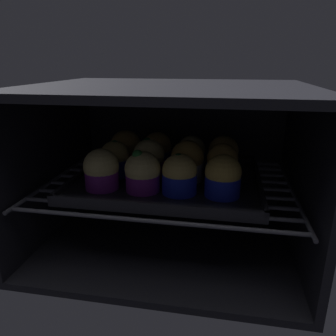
{
  "coord_description": "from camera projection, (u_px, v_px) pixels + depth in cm",
  "views": [
    {
      "loc": [
        12.23,
        -46.26,
        40.26
      ],
      "look_at": [
        0.0,
        20.72,
        17.59
      ],
      "focal_mm": 34.48,
      "sensor_mm": 36.0,
      "label": 1
    }
  ],
  "objects": [
    {
      "name": "muffin_row0_col1",
      "position": [
        143.0,
        173.0,
        0.64
      ],
      "size": [
        7.25,
        7.25,
        8.68
      ],
      "color": "#7A238C",
      "rests_on": "baking_tray"
    },
    {
      "name": "muffin_row1_col0",
      "position": [
        115.0,
        160.0,
        0.73
      ],
      "size": [
        6.93,
        6.93,
        8.23
      ],
      "color": "#1928B7",
      "rests_on": "baking_tray"
    },
    {
      "name": "muffin_row2_col1",
      "position": [
        157.0,
        150.0,
        0.8
      ],
      "size": [
        6.93,
        6.93,
        8.57
      ],
      "color": "#1928B7",
      "rests_on": "baking_tray"
    },
    {
      "name": "muffin_row2_col3",
      "position": [
        223.0,
        154.0,
        0.77
      ],
      "size": [
        7.08,
        7.08,
        8.52
      ],
      "color": "silver",
      "rests_on": "baking_tray"
    },
    {
      "name": "muffin_row1_col2",
      "position": [
        187.0,
        161.0,
        0.71
      ],
      "size": [
        7.31,
        7.31,
        8.84
      ],
      "color": "silver",
      "rests_on": "baking_tray"
    },
    {
      "name": "muffin_row1_col3",
      "position": [
        222.0,
        164.0,
        0.69
      ],
      "size": [
        6.93,
        6.93,
        8.5
      ],
      "color": "#1928B7",
      "rests_on": "baking_tray"
    },
    {
      "name": "muffin_row0_col2",
      "position": [
        179.0,
        175.0,
        0.63
      ],
      "size": [
        6.93,
        6.93,
        8.17
      ],
      "color": "#1928B7",
      "rests_on": "baking_tray"
    },
    {
      "name": "muffin_row2_col2",
      "position": [
        191.0,
        154.0,
        0.78
      ],
      "size": [
        6.93,
        6.93,
        8.13
      ],
      "color": "#1928B7",
      "rests_on": "baking_tray"
    },
    {
      "name": "muffin_row0_col3",
      "position": [
        223.0,
        177.0,
        0.62
      ],
      "size": [
        7.04,
        7.04,
        8.29
      ],
      "color": "#1928B7",
      "rests_on": "baking_tray"
    },
    {
      "name": "muffin_row2_col0",
      "position": [
        126.0,
        149.0,
        0.81
      ],
      "size": [
        7.59,
        7.59,
        8.76
      ],
      "color": "red",
      "rests_on": "baking_tray"
    },
    {
      "name": "baking_tray",
      "position": [
        168.0,
        180.0,
        0.73
      ],
      "size": [
        40.43,
        32.4,
        2.2
      ],
      "color": "black",
      "rests_on": "oven_rack"
    },
    {
      "name": "muffin_row0_col0",
      "position": [
        102.0,
        170.0,
        0.66
      ],
      "size": [
        7.27,
        7.27,
        8.38
      ],
      "color": "#7A238C",
      "rests_on": "baking_tray"
    },
    {
      "name": "oven_cavity",
      "position": [
        172.0,
        163.0,
        0.77
      ],
      "size": [
        59.0,
        47.0,
        37.0
      ],
      "color": "black",
      "rests_on": "ground"
    },
    {
      "name": "oven_rack",
      "position": [
        169.0,
        183.0,
        0.74
      ],
      "size": [
        54.8,
        42.0,
        0.8
      ],
      "color": "#51515B",
      "rests_on": "oven_cavity"
    },
    {
      "name": "muffin_row1_col1",
      "position": [
        149.0,
        160.0,
        0.72
      ],
      "size": [
        6.97,
        6.97,
        9.09
      ],
      "color": "#7A238C",
      "rests_on": "baking_tray"
    }
  ]
}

